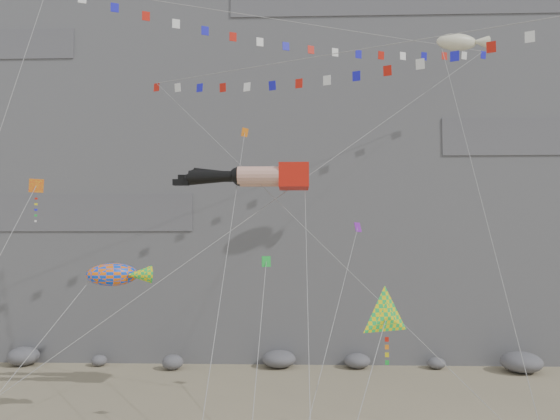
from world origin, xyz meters
The scene contains 12 objects.
cliff centered at (0.00, 32.00, 25.00)m, with size 80.00×28.00×50.00m, color slate.
talus_boulders centered at (0.00, 17.00, 0.60)m, with size 60.00×3.00×1.20m, color slate, non-canonical shape.
legs_kite centered at (-0.85, 5.63, 13.37)m, with size 7.67×15.96×19.85m.
flag_banner_upper centered at (1.53, 9.02, 23.77)m, with size 30.76×18.14×31.62m.
flag_banner_lower centered at (3.99, 4.75, 20.26)m, with size 23.96×12.10×23.02m.
harlequin_kite centered at (-13.10, 4.24, 12.68)m, with size 2.21×10.17×15.79m.
fish_windsock centered at (-8.14, 2.65, 7.92)m, with size 6.69×9.14×12.01m.
delta_kite centered at (4.98, -3.83, 6.70)m, with size 4.07×5.33×8.80m.
blimp_windsock centered at (12.01, 10.21, 22.78)m, with size 3.98×12.30×25.45m.
small_kite_a centered at (-1.87, 8.39, 16.28)m, with size 1.22×16.11×22.61m.
small_kite_b centered at (4.91, 5.93, 10.34)m, with size 4.60×12.19×15.98m.
small_kite_c centered at (0.00, 0.32, 8.58)m, with size 1.15×7.31×10.92m.
Camera 1 is at (1.56, -25.48, 9.60)m, focal length 35.00 mm.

